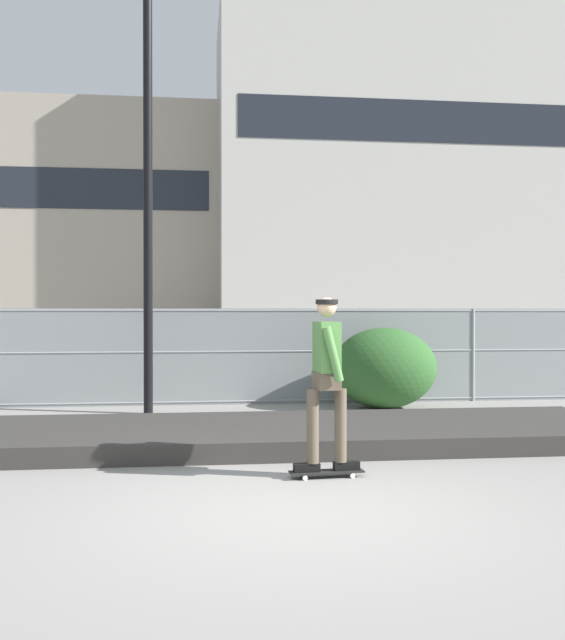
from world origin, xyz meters
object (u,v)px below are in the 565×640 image
(skateboard, at_px, (327,472))
(street_lamp, at_px, (148,145))
(parked_car_near, at_px, (102,353))
(skater, at_px, (327,371))
(shrub_left, at_px, (384,368))

(skateboard, height_order, street_lamp, street_lamp)
(skateboard, xyz_separation_m, street_lamp, (-2.23, 5.09, 4.63))
(parked_car_near, bearing_deg, skater, -69.14)
(skateboard, xyz_separation_m, skater, (0.00, 0.00, 1.08))
(skater, bearing_deg, street_lamp, 113.68)
(skater, bearing_deg, shrub_left, 68.81)
(street_lamp, bearing_deg, parked_car_near, 107.45)
(skater, bearing_deg, parked_car_near, 110.86)
(skateboard, distance_m, skater, 1.08)
(skater, distance_m, shrub_left, 5.67)
(skateboard, height_order, skater, skater)
(skateboard, relative_size, shrub_left, 0.42)
(skateboard, relative_size, street_lamp, 0.11)
(skater, height_order, shrub_left, skater)
(parked_car_near, bearing_deg, skateboard, -69.14)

